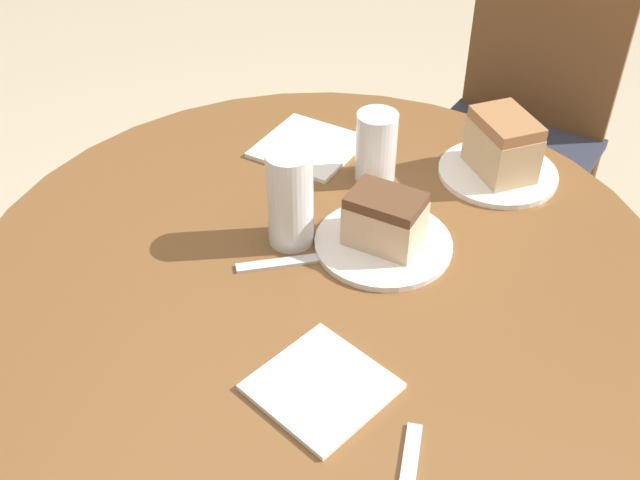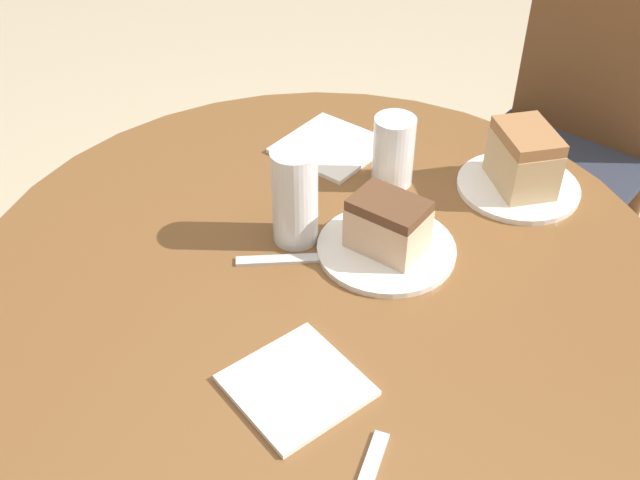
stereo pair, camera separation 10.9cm
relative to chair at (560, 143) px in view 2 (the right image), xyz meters
The scene contains 11 objects.
table 0.94m from the chair, 96.48° to the right, with size 1.05×1.05×0.76m.
chair is the anchor object (origin of this frame).
plate_near 0.89m from the chair, 92.17° to the right, with size 0.21×0.21×0.01m.
plate_far 0.65m from the chair, 82.65° to the right, with size 0.20×0.20×0.01m.
cake_slice_near 0.90m from the chair, 92.17° to the right, with size 0.11×0.08×0.08m.
cake_slice_far 0.67m from the chair, 82.65° to the right, with size 0.14×0.14×0.10m.
glass_lemonade 0.76m from the chair, 99.49° to the right, with size 0.07×0.07×0.12m.
glass_water 0.97m from the chair, 100.48° to the right, with size 0.07×0.07×0.16m.
napkin_stack 0.74m from the chair, 111.52° to the right, with size 0.18×0.18×0.01m.
fork 0.98m from the chair, 98.02° to the right, with size 0.16×0.13×0.00m.
napkin_side 1.17m from the chair, 89.99° to the right, with size 0.19×0.19×0.01m.
Camera 2 is at (0.46, -0.71, 1.50)m, focal length 42.00 mm.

